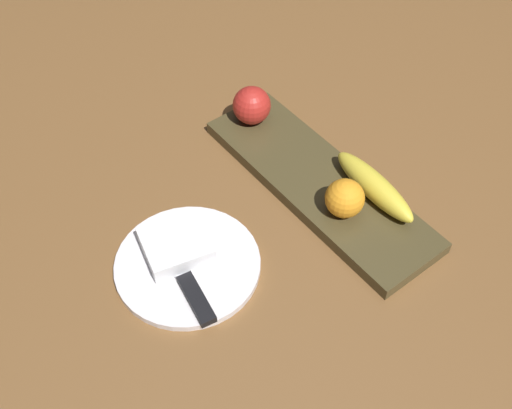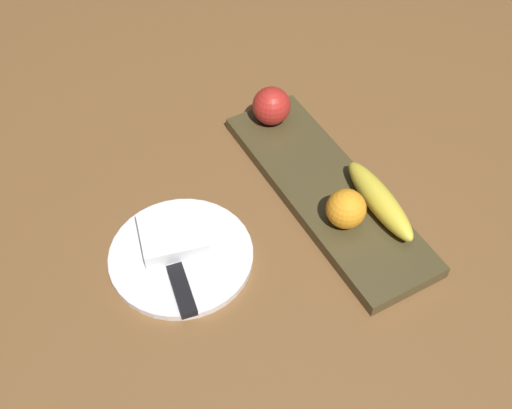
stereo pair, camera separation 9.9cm
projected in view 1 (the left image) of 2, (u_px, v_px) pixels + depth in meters
The scene contains 8 objects.
ground_plane at pixel (310, 181), 1.09m from camera, with size 2.40×2.40×0.00m, color brown.
fruit_tray at pixel (318, 184), 1.07m from camera, with size 0.46×0.14×0.02m, color #463C21.
apple at pixel (251, 106), 1.14m from camera, with size 0.07×0.07×0.07m, color #B52620.
banana at pixel (374, 186), 1.03m from camera, with size 0.18×0.04×0.04m, color gold.
orange_near_apple at pixel (345, 198), 1.00m from camera, with size 0.06×0.06×0.06m, color orange.
dinner_plate at pixel (188, 265), 0.97m from camera, with size 0.22×0.22×0.01m, color white.
folded_napkin at pixel (176, 245), 0.97m from camera, with size 0.09×0.10×0.03m, color white.
knife at pixel (192, 291), 0.93m from camera, with size 0.18×0.05×0.01m.
Camera 1 is at (-0.53, 0.53, 0.81)m, focal length 44.69 mm.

